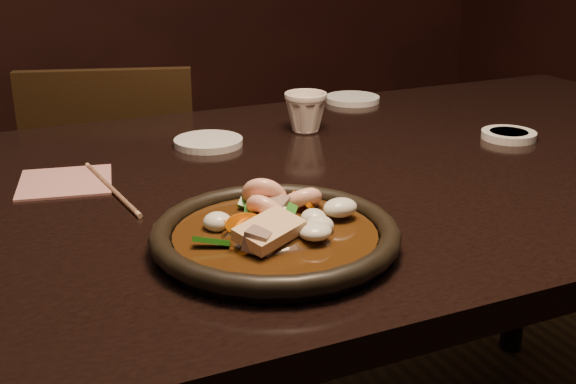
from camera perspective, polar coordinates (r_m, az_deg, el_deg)
name	(u,v)px	position (r m, az deg, el deg)	size (l,w,h in m)	color
table	(362,208)	(1.20, 5.86, -1.29)	(1.60, 0.90, 0.75)	black
chair	(121,214)	(1.81, -13.04, -1.72)	(0.49, 0.49, 0.83)	black
plate	(275,236)	(0.86, -1.01, -3.51)	(0.30, 0.30, 0.03)	black
stirfry	(276,226)	(0.87, -0.93, -2.71)	(0.22, 0.19, 0.07)	#311A09
soy_dish	(509,135)	(1.37, 17.04, 4.32)	(0.10, 0.10, 0.01)	silver
saucer_left	(208,142)	(1.28, -6.31, 3.95)	(0.12, 0.12, 0.01)	silver
saucer_right	(352,99)	(1.60, 5.11, 7.33)	(0.12, 0.12, 0.01)	silver
tea_cup	(306,111)	(1.35, 1.40, 6.43)	(0.08, 0.07, 0.08)	#F1E1D0
chopsticks	(111,188)	(1.08, -13.81, 0.30)	(0.03, 0.25, 0.01)	tan
napkin	(65,182)	(1.13, -17.18, 0.76)	(0.13, 0.13, 0.00)	#B0726C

